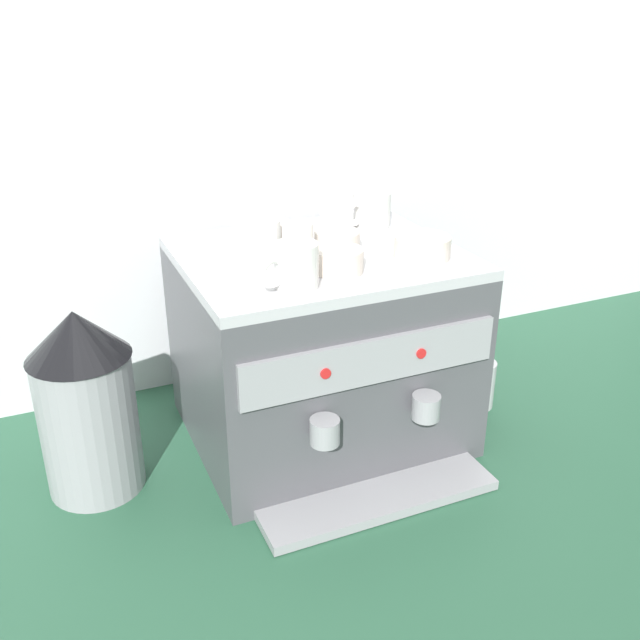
% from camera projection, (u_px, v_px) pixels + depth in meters
% --- Properties ---
extents(ground_plane, '(4.00, 4.00, 0.00)m').
position_uv_depth(ground_plane, '(320.00, 429.00, 1.64)').
color(ground_plane, '#28563D').
extents(tiled_backsplash_wall, '(2.80, 0.03, 1.07)m').
position_uv_depth(tiled_backsplash_wall, '(261.00, 166.00, 1.72)').
color(tiled_backsplash_wall, silver).
rests_on(tiled_backsplash_wall, ground_plane).
extents(espresso_machine, '(0.57, 0.59, 0.43)m').
position_uv_depth(espresso_machine, '(321.00, 347.00, 1.54)').
color(espresso_machine, '#4C4C51').
rests_on(espresso_machine, ground_plane).
extents(ceramic_cup_0, '(0.12, 0.08, 0.08)m').
position_uv_depth(ceramic_cup_0, '(371.00, 210.00, 1.61)').
color(ceramic_cup_0, white).
rests_on(ceramic_cup_0, espresso_machine).
extents(ceramic_cup_1, '(0.08, 0.12, 0.07)m').
position_uv_depth(ceramic_cup_1, '(260.00, 237.00, 1.43)').
color(ceramic_cup_1, white).
rests_on(ceramic_cup_1, espresso_machine).
extents(ceramic_cup_2, '(0.12, 0.08, 0.08)m').
position_uv_depth(ceramic_cup_2, '(294.00, 266.00, 1.27)').
color(ceramic_cup_2, white).
rests_on(ceramic_cup_2, espresso_machine).
extents(ceramic_cup_3, '(0.06, 0.10, 0.08)m').
position_uv_depth(ceramic_cup_3, '(297.00, 242.00, 1.39)').
color(ceramic_cup_3, white).
rests_on(ceramic_cup_3, espresso_machine).
extents(ceramic_cup_4, '(0.07, 0.12, 0.08)m').
position_uv_depth(ceramic_cup_4, '(336.00, 211.00, 1.58)').
color(ceramic_cup_4, white).
rests_on(ceramic_cup_4, espresso_machine).
extents(ceramic_bowl_0, '(0.10, 0.10, 0.04)m').
position_uv_depth(ceramic_bowl_0, '(338.00, 261.00, 1.35)').
color(ceramic_bowl_0, beige).
rests_on(ceramic_bowl_0, espresso_machine).
extents(ceramic_bowl_1, '(0.09, 0.09, 0.04)m').
position_uv_depth(ceramic_bowl_1, '(337.00, 242.00, 1.46)').
color(ceramic_bowl_1, beige).
rests_on(ceramic_bowl_1, espresso_machine).
extents(ceramic_bowl_2, '(0.12, 0.12, 0.04)m').
position_uv_depth(ceramic_bowl_2, '(261.00, 230.00, 1.54)').
color(ceramic_bowl_2, beige).
rests_on(ceramic_bowl_2, espresso_machine).
extents(ceramic_bowl_3, '(0.11, 0.11, 0.04)m').
position_uv_depth(ceramic_bowl_3, '(422.00, 247.00, 1.43)').
color(ceramic_bowl_3, beige).
rests_on(ceramic_bowl_3, espresso_machine).
extents(coffee_grinder, '(0.20, 0.20, 0.39)m').
position_uv_depth(coffee_grinder, '(86.00, 401.00, 1.37)').
color(coffee_grinder, '#939399').
rests_on(coffee_grinder, ground_plane).
extents(milk_pitcher, '(0.08, 0.08, 0.12)m').
position_uv_depth(milk_pitcher, '(477.00, 384.00, 1.71)').
color(milk_pitcher, '#B7B7BC').
rests_on(milk_pitcher, ground_plane).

